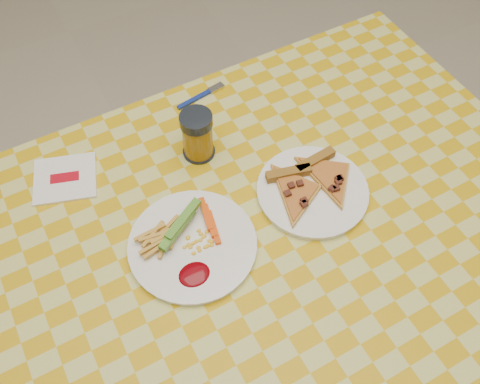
# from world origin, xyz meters

# --- Properties ---
(ground) EXTENTS (8.00, 8.00, 0.00)m
(ground) POSITION_xyz_m (0.00, 0.00, 0.00)
(ground) COLOR beige
(ground) RESTS_ON ground
(table) EXTENTS (1.28, 0.88, 0.76)m
(table) POSITION_xyz_m (0.00, 0.00, 0.68)
(table) COLOR silver
(table) RESTS_ON ground
(plate_left) EXTENTS (0.32, 0.32, 0.01)m
(plate_left) POSITION_xyz_m (-0.12, 0.03, 0.76)
(plate_left) COLOR white
(plate_left) RESTS_ON table
(plate_right) EXTENTS (0.29, 0.29, 0.01)m
(plate_right) POSITION_xyz_m (0.15, 0.02, 0.76)
(plate_right) COLOR white
(plate_right) RESTS_ON table
(fries_veggies) EXTENTS (0.18, 0.17, 0.04)m
(fries_veggies) POSITION_xyz_m (-0.13, 0.04, 0.78)
(fries_veggies) COLOR gold
(fries_veggies) RESTS_ON plate_left
(pizza_slices) EXTENTS (0.23, 0.21, 0.02)m
(pizza_slices) POSITION_xyz_m (0.15, 0.04, 0.78)
(pizza_slices) COLOR gold
(pizza_slices) RESTS_ON plate_right
(drink_glass) EXTENTS (0.07, 0.07, 0.11)m
(drink_glass) POSITION_xyz_m (-0.00, 0.23, 0.81)
(drink_glass) COLOR black
(drink_glass) RESTS_ON table
(napkin) EXTENTS (0.16, 0.15, 0.01)m
(napkin) POSITION_xyz_m (-0.28, 0.30, 0.76)
(napkin) COLOR white
(napkin) RESTS_ON table
(fork) EXTENTS (0.13, 0.03, 0.01)m
(fork) POSITION_xyz_m (0.07, 0.38, 0.76)
(fork) COLOR navy
(fork) RESTS_ON table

